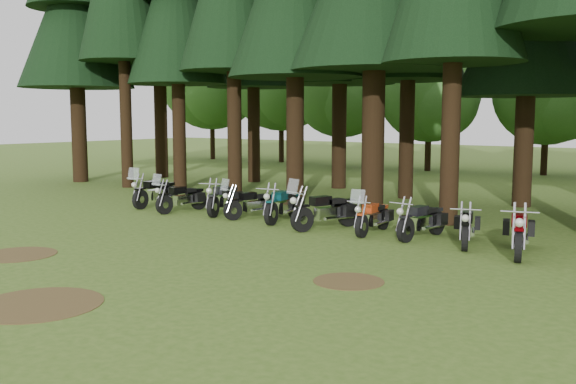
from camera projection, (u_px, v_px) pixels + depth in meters
name	position (u px, v px, depth m)	size (l,w,h in m)	color
ground	(170.00, 256.00, 14.79)	(120.00, 120.00, 0.00)	#3C5D1B
decid_0	(213.00, 80.00, 47.31)	(8.00, 7.78, 10.00)	black
decid_1	(283.00, 78.00, 44.12)	(7.91, 7.69, 9.88)	black
decid_2	(345.00, 88.00, 40.17)	(6.72, 6.53, 8.40)	black
decid_3	(432.00, 94.00, 37.13)	(6.12, 5.95, 7.65)	black
decid_4	(551.00, 95.00, 34.40)	(5.93, 5.76, 7.41)	black
dirt_patch_0	(17.00, 255.00, 14.96)	(1.80, 1.80, 0.01)	#4C3D1E
dirt_patch_1	(349.00, 281.00, 12.54)	(1.40, 1.40, 0.01)	#4C3D1E
dirt_patch_2	(38.00, 304.00, 11.00)	(2.20, 2.20, 0.01)	#4C3D1E
motorcycle_0	(155.00, 193.00, 22.89)	(0.60, 2.35, 1.47)	black
motorcycle_1	(182.00, 199.00, 21.63)	(0.48, 2.16, 1.36)	black
motorcycle_2	(224.00, 199.00, 21.18)	(0.87, 2.25, 0.94)	black
motorcycle_3	(252.00, 205.00, 20.27)	(0.90, 2.05, 1.31)	black
motorcycle_4	(283.00, 206.00, 19.67)	(0.60, 2.30, 0.94)	black
motorcycle_5	(325.00, 212.00, 18.29)	(1.08, 2.36, 1.51)	black
motorcycle_6	(373.00, 218.00, 17.61)	(0.47, 2.11, 1.32)	black
motorcycle_7	(422.00, 222.00, 16.91)	(0.42, 2.16, 0.88)	black
motorcycle_8	(466.00, 227.00, 16.03)	(0.84, 2.11, 0.89)	black
motorcycle_9	(519.00, 233.00, 14.92)	(0.85, 2.39, 0.99)	black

